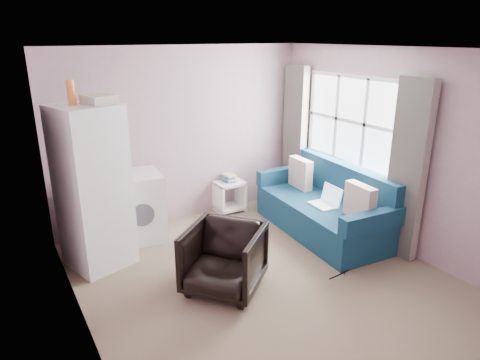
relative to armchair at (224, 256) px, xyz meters
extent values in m
cube|color=#806B54|center=(0.48, -0.06, -0.41)|extent=(3.80, 4.20, 0.02)
cube|color=silver|center=(0.48, -0.06, 2.11)|extent=(3.80, 4.20, 0.02)
cube|color=#AE8994|center=(0.48, 2.05, 0.85)|extent=(3.80, 0.02, 2.50)
cube|color=#AE8994|center=(0.48, -2.17, 0.85)|extent=(3.80, 0.02, 2.50)
cube|color=#AE8994|center=(-1.43, -0.06, 0.85)|extent=(0.02, 4.20, 2.50)
cube|color=#AE8994|center=(2.39, -0.06, 0.85)|extent=(0.02, 4.20, 2.50)
cube|color=white|center=(2.36, 0.64, 1.10)|extent=(0.01, 1.60, 1.20)
imported|color=black|center=(0.00, 0.00, 0.00)|extent=(1.05, 1.05, 0.79)
cube|color=white|center=(-1.01, 1.27, 0.56)|extent=(0.82, 0.82, 1.92)
cube|color=#525058|center=(-0.69, 1.36, 0.32)|extent=(0.19, 0.59, 0.02)
cube|color=#525058|center=(-0.75, 1.60, 0.86)|extent=(0.03, 0.04, 0.55)
cube|color=white|center=(-0.68, 1.33, 0.94)|extent=(0.14, 0.44, 0.66)
cylinder|color=orange|center=(-1.11, 1.30, 1.65)|extent=(0.11, 0.11, 0.26)
cube|color=beige|center=(-0.85, 1.20, 1.57)|extent=(0.37, 0.40, 0.10)
cube|color=white|center=(-0.39, 1.68, 0.06)|extent=(0.71, 0.71, 0.91)
cube|color=#525058|center=(-0.39, 1.66, 0.48)|extent=(0.66, 0.65, 0.05)
cylinder|color=#525058|center=(-0.43, 1.35, 0.06)|extent=(0.30, 0.06, 0.30)
cube|color=white|center=(1.13, 1.90, 0.06)|extent=(0.44, 0.44, 0.04)
cube|color=white|center=(1.13, 1.90, -0.34)|extent=(0.44, 0.44, 0.04)
cube|color=white|center=(0.94, 1.90, -0.16)|extent=(0.04, 0.43, 0.48)
cube|color=white|center=(1.33, 1.90, -0.16)|extent=(0.04, 0.43, 0.48)
cube|color=#226390|center=(1.13, 1.90, 0.09)|extent=(0.15, 0.21, 0.03)
cube|color=#D9B390|center=(1.14, 1.90, 0.12)|extent=(0.16, 0.22, 0.03)
cube|color=#226390|center=(1.12, 1.90, 0.15)|extent=(0.16, 0.22, 0.03)
cube|color=#D9B390|center=(1.14, 1.89, 0.18)|extent=(0.16, 0.22, 0.03)
cube|color=navy|center=(1.86, 0.54, -0.17)|extent=(1.10, 2.07, 0.45)
cube|color=navy|center=(2.23, 0.51, 0.29)|extent=(0.35, 2.02, 0.49)
cube|color=navy|center=(1.78, -0.43, 0.16)|extent=(0.96, 0.23, 0.22)
cube|color=navy|center=(1.93, 1.50, 0.16)|extent=(0.96, 0.23, 0.22)
cube|color=beige|center=(1.86, -0.11, 0.27)|extent=(0.17, 0.45, 0.45)
cube|color=beige|center=(1.96, 1.18, 0.27)|extent=(0.17, 0.45, 0.45)
cube|color=white|center=(1.76, 0.43, 0.06)|extent=(0.28, 0.39, 0.02)
cube|color=silver|center=(1.90, 0.42, 0.19)|extent=(0.10, 0.37, 0.24)
cube|color=white|center=(2.30, 0.64, 0.47)|extent=(0.14, 1.70, 0.04)
cube|color=white|center=(2.35, 0.64, 0.50)|extent=(0.02, 1.68, 0.05)
cube|color=white|center=(2.35, 0.64, 1.10)|extent=(0.02, 1.68, 0.05)
cube|color=white|center=(2.35, 0.64, 1.70)|extent=(0.02, 1.68, 0.05)
cube|color=white|center=(2.35, -0.16, 1.10)|extent=(0.02, 0.05, 1.20)
cube|color=white|center=(2.35, 0.37, 1.10)|extent=(0.02, 0.05, 1.20)
cube|color=white|center=(2.35, 0.91, 1.10)|extent=(0.02, 0.05, 1.20)
cube|color=white|center=(2.35, 1.44, 1.10)|extent=(0.02, 0.05, 1.20)
cube|color=beige|center=(2.26, -0.44, 0.70)|extent=(0.12, 0.46, 2.18)
cube|color=beige|center=(2.26, 1.72, 0.70)|extent=(0.12, 0.46, 2.18)
cylinder|color=black|center=(1.45, -0.37, -0.39)|extent=(0.26, 0.22, 0.01)
cylinder|color=black|center=(1.27, -0.45, -0.39)|extent=(0.33, 0.04, 0.01)
camera|label=1|loc=(-1.94, -3.55, 2.23)|focal=32.00mm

